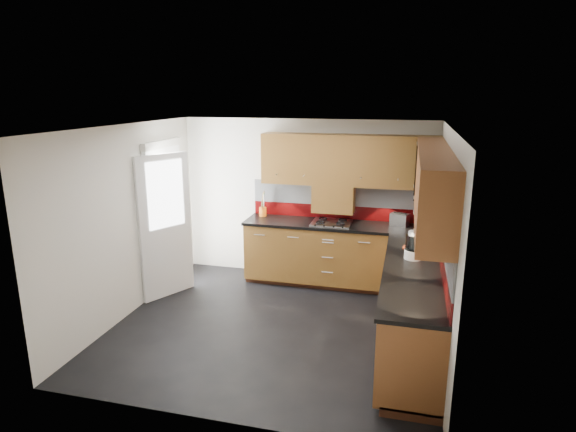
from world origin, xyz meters
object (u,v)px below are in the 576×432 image
(toaster, at_px, (400,219))
(food_processor, at_px, (413,246))
(utensil_pot, at_px, (263,210))
(gas_hob, at_px, (331,223))

(toaster, bearing_deg, food_processor, -82.50)
(utensil_pot, bearing_deg, gas_hob, -9.69)
(gas_hob, height_order, toaster, toaster)
(food_processor, bearing_deg, toaster, 97.50)
(gas_hob, distance_m, utensil_pot, 1.10)
(utensil_pot, height_order, food_processor, utensil_pot)
(utensil_pot, distance_m, food_processor, 2.65)
(gas_hob, xyz_separation_m, toaster, (0.95, 0.15, 0.07))
(utensil_pot, distance_m, toaster, 2.04)
(toaster, height_order, food_processor, food_processor)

